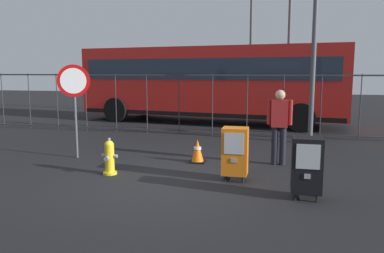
{
  "coord_description": "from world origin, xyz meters",
  "views": [
    {
      "loc": [
        2.08,
        -6.73,
        2.07
      ],
      "look_at": [
        0.3,
        1.2,
        0.9
      ],
      "focal_mm": 35.93,
      "sensor_mm": 36.0,
      "label": 1
    }
  ],
  "objects_px": {
    "fire_hydrant": "(109,157)",
    "bus_near": "(211,80)",
    "street_light_near_right": "(290,20)",
    "street_light_far_left": "(316,2)",
    "traffic_cone": "(198,151)",
    "street_light_near_left": "(251,33)",
    "newspaper_box_secondary": "(235,151)",
    "stop_sign": "(74,91)",
    "newspaper_box_primary": "(307,165)",
    "pedestrian": "(279,123)"
  },
  "relations": [
    {
      "from": "fire_hydrant",
      "to": "street_light_far_left",
      "type": "height_order",
      "value": "street_light_far_left"
    },
    {
      "from": "newspaper_box_primary",
      "to": "newspaper_box_secondary",
      "type": "bearing_deg",
      "value": 146.48
    },
    {
      "from": "fire_hydrant",
      "to": "street_light_near_left",
      "type": "bearing_deg",
      "value": 79.79
    },
    {
      "from": "fire_hydrant",
      "to": "bus_near",
      "type": "bearing_deg",
      "value": 85.69
    },
    {
      "from": "fire_hydrant",
      "to": "street_light_near_right",
      "type": "xyz_separation_m",
      "value": [
        3.67,
        10.15,
        3.85
      ]
    },
    {
      "from": "newspaper_box_secondary",
      "to": "street_light_far_left",
      "type": "relative_size",
      "value": 0.15
    },
    {
      "from": "street_light_near_right",
      "to": "street_light_far_left",
      "type": "bearing_deg",
      "value": -84.4
    },
    {
      "from": "bus_near",
      "to": "street_light_near_right",
      "type": "xyz_separation_m",
      "value": [
        3.05,
        1.87,
        2.49
      ]
    },
    {
      "from": "newspaper_box_secondary",
      "to": "street_light_near_right",
      "type": "bearing_deg",
      "value": 83.45
    },
    {
      "from": "newspaper_box_secondary",
      "to": "street_light_near_left",
      "type": "xyz_separation_m",
      "value": [
        -0.52,
        10.98,
        3.23
      ]
    },
    {
      "from": "traffic_cone",
      "to": "street_light_near_left",
      "type": "relative_size",
      "value": 0.08
    },
    {
      "from": "newspaper_box_primary",
      "to": "street_light_near_right",
      "type": "relative_size",
      "value": 0.14
    },
    {
      "from": "traffic_cone",
      "to": "street_light_far_left",
      "type": "height_order",
      "value": "street_light_far_left"
    },
    {
      "from": "newspaper_box_secondary",
      "to": "pedestrian",
      "type": "distance_m",
      "value": 1.72
    },
    {
      "from": "newspaper_box_secondary",
      "to": "stop_sign",
      "type": "bearing_deg",
      "value": 164.42
    },
    {
      "from": "stop_sign",
      "to": "street_light_near_right",
      "type": "xyz_separation_m",
      "value": [
        5.09,
        8.94,
        2.6
      ]
    },
    {
      "from": "traffic_cone",
      "to": "pedestrian",
      "type": "bearing_deg",
      "value": 5.69
    },
    {
      "from": "newspaper_box_secondary",
      "to": "stop_sign",
      "type": "height_order",
      "value": "stop_sign"
    },
    {
      "from": "fire_hydrant",
      "to": "street_light_near_right",
      "type": "height_order",
      "value": "street_light_near_right"
    },
    {
      "from": "newspaper_box_secondary",
      "to": "bus_near",
      "type": "relative_size",
      "value": 0.09
    },
    {
      "from": "stop_sign",
      "to": "street_light_near_left",
      "type": "distance_m",
      "value": 10.68
    },
    {
      "from": "bus_near",
      "to": "street_light_far_left",
      "type": "height_order",
      "value": "street_light_far_left"
    },
    {
      "from": "traffic_cone",
      "to": "bus_near",
      "type": "height_order",
      "value": "bus_near"
    },
    {
      "from": "traffic_cone",
      "to": "street_light_near_left",
      "type": "bearing_deg",
      "value": 87.21
    },
    {
      "from": "newspaper_box_secondary",
      "to": "street_light_far_left",
      "type": "distance_m",
      "value": 5.77
    },
    {
      "from": "fire_hydrant",
      "to": "stop_sign",
      "type": "height_order",
      "value": "stop_sign"
    },
    {
      "from": "newspaper_box_primary",
      "to": "bus_near",
      "type": "distance_m",
      "value": 9.6
    },
    {
      "from": "street_light_near_left",
      "to": "street_light_near_right",
      "type": "distance_m",
      "value": 1.96
    },
    {
      "from": "street_light_near_right",
      "to": "street_light_far_left",
      "type": "distance_m",
      "value": 5.72
    },
    {
      "from": "newspaper_box_primary",
      "to": "street_light_near_right",
      "type": "distance_m",
      "value": 11.45
    },
    {
      "from": "fire_hydrant",
      "to": "street_light_near_left",
      "type": "distance_m",
      "value": 11.79
    },
    {
      "from": "street_light_far_left",
      "to": "stop_sign",
      "type": "bearing_deg",
      "value": -150.12
    },
    {
      "from": "street_light_far_left",
      "to": "fire_hydrant",
      "type": "bearing_deg",
      "value": -133.54
    },
    {
      "from": "stop_sign",
      "to": "traffic_cone",
      "type": "distance_m",
      "value": 3.24
    },
    {
      "from": "fire_hydrant",
      "to": "pedestrian",
      "type": "height_order",
      "value": "pedestrian"
    },
    {
      "from": "newspaper_box_secondary",
      "to": "bus_near",
      "type": "xyz_separation_m",
      "value": [
        -1.9,
        8.17,
        1.14
      ]
    },
    {
      "from": "stop_sign",
      "to": "traffic_cone",
      "type": "xyz_separation_m",
      "value": [
        2.94,
        0.19,
        -1.34
      ]
    },
    {
      "from": "pedestrian",
      "to": "bus_near",
      "type": "relative_size",
      "value": 0.16
    },
    {
      "from": "newspaper_box_primary",
      "to": "street_light_far_left",
      "type": "bearing_deg",
      "value": 84.96
    },
    {
      "from": "newspaper_box_primary",
      "to": "stop_sign",
      "type": "bearing_deg",
      "value": 159.62
    },
    {
      "from": "newspaper_box_primary",
      "to": "pedestrian",
      "type": "xyz_separation_m",
      "value": [
        -0.44,
        2.3,
        0.38
      ]
    },
    {
      "from": "newspaper_box_secondary",
      "to": "pedestrian",
      "type": "bearing_deg",
      "value": 61.01
    },
    {
      "from": "fire_hydrant",
      "to": "street_light_near_right",
      "type": "distance_m",
      "value": 11.46
    },
    {
      "from": "newspaper_box_primary",
      "to": "street_light_near_left",
      "type": "height_order",
      "value": "street_light_near_left"
    },
    {
      "from": "fire_hydrant",
      "to": "street_light_far_left",
      "type": "bearing_deg",
      "value": 46.46
    },
    {
      "from": "bus_near",
      "to": "newspaper_box_secondary",
      "type": "bearing_deg",
      "value": -68.57
    },
    {
      "from": "newspaper_box_primary",
      "to": "street_light_far_left",
      "type": "relative_size",
      "value": 0.15
    },
    {
      "from": "fire_hydrant",
      "to": "bus_near",
      "type": "relative_size",
      "value": 0.07
    },
    {
      "from": "newspaper_box_secondary",
      "to": "pedestrian",
      "type": "relative_size",
      "value": 0.61
    },
    {
      "from": "stop_sign",
      "to": "street_light_near_left",
      "type": "bearing_deg",
      "value": 70.96
    }
  ]
}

